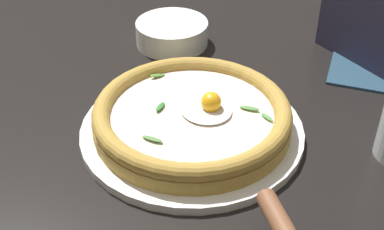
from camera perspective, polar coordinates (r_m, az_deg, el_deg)
name	(u,v)px	position (r m, az deg, el deg)	size (l,w,h in m)	color
ground_plane	(193,124)	(0.76, 0.11, -0.94)	(2.40, 2.40, 0.03)	black
pizza_plate	(192,130)	(0.71, 0.00, -1.69)	(0.30, 0.30, 0.01)	white
pizza	(192,115)	(0.70, 0.03, -0.05)	(0.27, 0.27, 0.05)	gold
side_bowl	(172,33)	(0.93, -2.20, 8.94)	(0.13, 0.13, 0.04)	white
folded_napkin	(359,65)	(0.90, 17.81, 5.22)	(0.14, 0.09, 0.01)	navy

